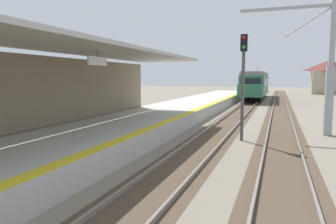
% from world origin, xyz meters
% --- Properties ---
extents(station_platform, '(5.00, 80.00, 0.91)m').
position_xyz_m(station_platform, '(-2.50, 16.00, 0.45)').
color(station_platform, '#B7B5AD').
rests_on(station_platform, ground).
extents(station_building_with_canopy, '(4.85, 24.00, 4.43)m').
position_xyz_m(station_building_with_canopy, '(-4.30, 11.51, 2.66)').
color(station_building_with_canopy, '#4C4C4C').
rests_on(station_building_with_canopy, ground).
extents(track_pair_nearest_platform, '(2.34, 120.00, 0.16)m').
position_xyz_m(track_pair_nearest_platform, '(1.90, 20.00, 0.05)').
color(track_pair_nearest_platform, '#4C3D2D').
rests_on(track_pair_nearest_platform, ground).
extents(track_pair_middle, '(2.34, 120.00, 0.16)m').
position_xyz_m(track_pair_middle, '(5.30, 20.00, 0.05)').
color(track_pair_middle, '#4C3D2D').
rests_on(track_pair_middle, ground).
extents(approaching_train, '(2.93, 19.60, 4.76)m').
position_xyz_m(approaching_train, '(1.90, 48.77, 2.18)').
color(approaching_train, '#286647').
rests_on(approaching_train, ground).
extents(rail_signal_post, '(0.32, 0.34, 5.20)m').
position_xyz_m(rail_signal_post, '(3.40, 17.62, 3.19)').
color(rail_signal_post, '#4C4C4C').
rests_on(rail_signal_post, ground).
extents(catenary_pylon_far_side, '(5.00, 0.40, 7.50)m').
position_xyz_m(catenary_pylon_far_side, '(7.33, 20.63, 3.60)').
color(catenary_pylon_far_side, '#9EA3A8').
rests_on(catenary_pylon_far_side, ground).
extents(distant_trackside_house, '(6.60, 5.28, 6.40)m').
position_xyz_m(distant_trackside_house, '(13.87, 67.75, 3.34)').
color(distant_trackside_house, tan).
rests_on(distant_trackside_house, ground).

